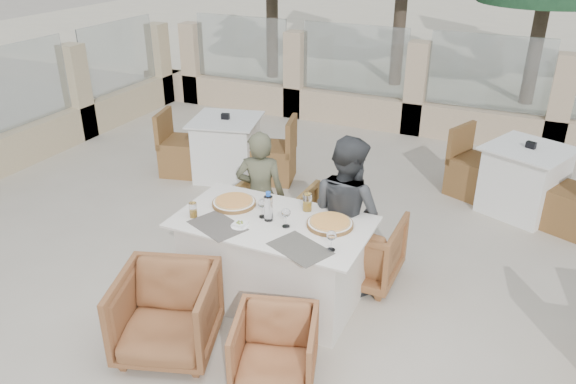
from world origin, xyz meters
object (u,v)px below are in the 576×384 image
at_px(diner_left, 261,195).
at_px(wine_glass_near, 286,216).
at_px(pizza_left, 234,202).
at_px(water_bottle, 268,206).
at_px(wine_glass_centre, 263,207).
at_px(bg_table_a, 227,148).
at_px(wine_glass_corner, 331,239).
at_px(armchair_near_left, 167,314).
at_px(beer_glass_left, 193,210).
at_px(olive_dish, 240,224).
at_px(armchair_far_left, 274,214).
at_px(bg_table_b, 524,180).
at_px(dining_table, 273,261).
at_px(armchair_near_right, 275,350).
at_px(pizza_right, 330,223).
at_px(beer_glass_right, 307,202).
at_px(armchair_far_right, 362,248).
at_px(diner_right, 346,213).

bearing_deg(diner_left, wine_glass_near, 113.16).
xyz_separation_m(pizza_left, water_bottle, (0.39, -0.12, 0.10)).
relative_size(wine_glass_centre, bg_table_a, 0.11).
bearing_deg(wine_glass_corner, armchair_near_left, -146.32).
bearing_deg(pizza_left, wine_glass_near, -15.58).
height_order(beer_glass_left, bg_table_a, beer_glass_left).
relative_size(olive_dish, armchair_far_left, 0.15).
xyz_separation_m(water_bottle, bg_table_b, (1.84, 2.64, -0.51)).
xyz_separation_m(wine_glass_corner, diner_left, (-1.03, 0.85, -0.22)).
bearing_deg(dining_table, armchair_near_right, -63.20).
bearing_deg(armchair_near_right, wine_glass_corner, 58.74).
bearing_deg(pizza_right, dining_table, -165.62).
distance_m(water_bottle, olive_dish, 0.27).
bearing_deg(wine_glass_near, olive_dish, -155.62).
height_order(dining_table, pizza_right, pizza_right).
distance_m(armchair_far_left, diner_left, 0.38).
height_order(beer_glass_right, armchair_far_right, beer_glass_right).
relative_size(beer_glass_right, armchair_far_left, 0.21).
distance_m(armchair_near_left, bg_table_b, 4.20).
relative_size(wine_glass_centre, armchair_far_right, 0.27).
relative_size(olive_dish, armchair_far_right, 0.16).
distance_m(armchair_near_left, armchair_near_right, 0.88).
xyz_separation_m(dining_table, wine_glass_corner, (0.60, -0.23, 0.48)).
xyz_separation_m(pizza_left, bg_table_a, (-1.26, 1.99, -0.41)).
bearing_deg(armchair_near_left, pizza_left, 71.01).
bearing_deg(beer_glass_right, armchair_far_right, 40.11).
xyz_separation_m(water_bottle, wine_glass_corner, (0.63, -0.22, -0.03)).
relative_size(armchair_far_left, armchair_far_right, 1.06).
bearing_deg(pizza_right, diner_left, 150.52).
height_order(beer_glass_left, beer_glass_right, beer_glass_right).
bearing_deg(bg_table_a, olive_dish, -71.24).
xyz_separation_m(dining_table, armchair_far_right, (0.59, 0.63, -0.07)).
bearing_deg(pizza_left, dining_table, -15.29).
distance_m(pizza_left, diner_left, 0.53).
xyz_separation_m(pizza_left, wine_glass_centre, (0.33, -0.09, 0.07)).
relative_size(wine_glass_near, wine_glass_corner, 1.00).
relative_size(wine_glass_centre, wine_glass_near, 1.00).
height_order(wine_glass_centre, olive_dish, wine_glass_centre).
bearing_deg(armchair_far_left, armchair_near_left, 90.58).
xyz_separation_m(beer_glass_right, armchair_near_right, (0.25, -1.15, -0.58)).
distance_m(dining_table, wine_glass_centre, 0.49).
bearing_deg(pizza_left, beer_glass_right, 15.73).
distance_m(wine_glass_corner, beer_glass_right, 0.66).
distance_m(beer_glass_left, diner_right, 1.31).
xyz_separation_m(wine_glass_corner, armchair_far_right, (-0.01, 0.86, -0.55)).
relative_size(wine_glass_centre, diner_right, 0.13).
bearing_deg(beer_glass_right, wine_glass_centre, -137.29).
height_order(dining_table, wine_glass_centre, wine_glass_centre).
bearing_deg(armchair_far_left, dining_table, 117.42).
bearing_deg(armchair_far_right, armchair_near_left, 56.81).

